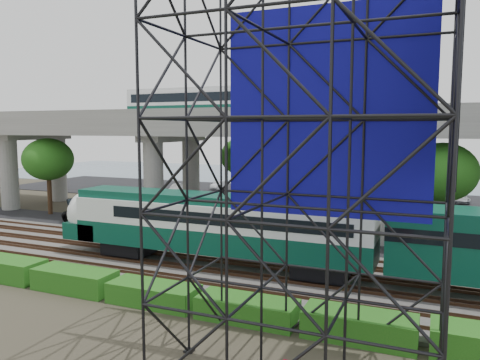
% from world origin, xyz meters
% --- Properties ---
extents(ground, '(140.00, 140.00, 0.00)m').
position_xyz_m(ground, '(0.00, 0.00, 0.00)').
color(ground, '#474233').
rests_on(ground, ground).
extents(ballast_bed, '(90.00, 12.00, 0.20)m').
position_xyz_m(ballast_bed, '(0.00, 2.00, 0.10)').
color(ballast_bed, slate).
rests_on(ballast_bed, ground).
extents(service_road, '(90.00, 5.00, 0.08)m').
position_xyz_m(service_road, '(0.00, 10.50, 0.04)').
color(service_road, black).
rests_on(service_road, ground).
extents(parking_lot, '(90.00, 18.00, 0.08)m').
position_xyz_m(parking_lot, '(0.00, 34.00, 0.04)').
color(parking_lot, black).
rests_on(parking_lot, ground).
extents(harbor_water, '(140.00, 40.00, 0.03)m').
position_xyz_m(harbor_water, '(0.00, 56.00, 0.01)').
color(harbor_water, '#496178').
rests_on(harbor_water, ground).
extents(rail_tracks, '(90.00, 9.52, 0.16)m').
position_xyz_m(rail_tracks, '(0.00, 2.00, 0.28)').
color(rail_tracks, '#472D1E').
rests_on(rail_tracks, ballast_bed).
extents(commuter_train, '(29.30, 3.06, 4.30)m').
position_xyz_m(commuter_train, '(3.54, 2.00, 2.88)').
color(commuter_train, black).
rests_on(commuter_train, rail_tracks).
extents(overpass, '(80.00, 12.00, 12.40)m').
position_xyz_m(overpass, '(-0.61, 16.00, 8.21)').
color(overpass, '#9E9B93').
rests_on(overpass, ground).
extents(scaffold_tower, '(9.36, 6.36, 15.00)m').
position_xyz_m(scaffold_tower, '(9.57, -7.98, 7.47)').
color(scaffold_tower, black).
rests_on(scaffold_tower, ground).
extents(hedge_strip, '(34.60, 1.80, 1.20)m').
position_xyz_m(hedge_strip, '(1.01, -4.30, 0.56)').
color(hedge_strip, '#195613').
rests_on(hedge_strip, ground).
extents(trees, '(40.94, 16.94, 7.69)m').
position_xyz_m(trees, '(-4.67, 16.17, 5.57)').
color(trees, '#382314').
rests_on(trees, ground).
extents(suv, '(5.39, 2.72, 1.46)m').
position_xyz_m(suv, '(-15.18, 10.17, 0.81)').
color(suv, black).
rests_on(suv, service_road).
extents(parked_cars, '(37.18, 9.57, 1.27)m').
position_xyz_m(parked_cars, '(-0.71, 33.55, 0.67)').
color(parked_cars, silver).
rests_on(parked_cars, parking_lot).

